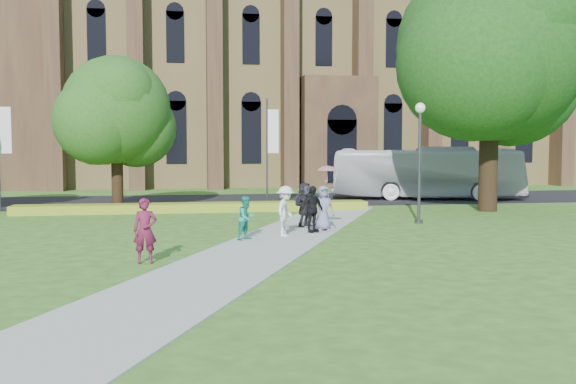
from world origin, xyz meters
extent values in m
plane|color=#375A1B|center=(0.00, 0.00, 0.00)|extent=(160.00, 160.00, 0.00)
cube|color=black|center=(0.00, 20.00, 0.01)|extent=(160.00, 10.00, 0.02)
cube|color=#B2B2A8|center=(0.00, 1.00, 0.02)|extent=(15.58, 28.54, 0.04)
cube|color=gold|center=(-2.00, 13.20, 0.23)|extent=(18.00, 1.40, 0.45)
cube|color=brown|center=(10.00, 40.00, 8.50)|extent=(52.00, 16.00, 17.00)
cube|color=brown|center=(-14.50, 33.00, 10.50)|extent=(3.50, 3.50, 21.00)
cube|color=brown|center=(10.00, 31.00, 4.50)|extent=(6.00, 2.50, 9.00)
cylinder|color=#38383D|center=(7.50, 6.50, 2.40)|extent=(0.14, 0.14, 4.80)
sphere|color=white|center=(7.50, 6.50, 5.02)|extent=(0.44, 0.44, 0.44)
cylinder|color=#38383D|center=(7.50, 6.50, 0.07)|extent=(0.36, 0.36, 0.15)
cylinder|color=#332114|center=(13.00, 11.00, 3.30)|extent=(0.96, 0.96, 6.60)
sphere|color=#133C10|center=(13.00, 11.00, 8.40)|extent=(9.60, 9.60, 9.60)
cylinder|color=#332114|center=(-6.00, 14.50, 2.06)|extent=(0.60, 0.60, 4.12)
sphere|color=#1C4E17|center=(-6.00, 14.50, 5.25)|extent=(5.60, 5.60, 5.60)
cylinder|color=#38383D|center=(2.00, 15.20, 3.00)|extent=(0.10, 0.10, 6.00)
cube|color=white|center=(2.35, 15.20, 4.20)|extent=(0.60, 0.02, 2.40)
cube|color=white|center=(-11.65, 15.20, 4.20)|extent=(0.60, 0.02, 2.40)
imported|color=silver|center=(12.73, 18.78, 1.69)|extent=(12.32, 5.66, 3.34)
imported|color=maroon|center=(-3.77, -1.44, 0.96)|extent=(0.67, 0.44, 1.84)
imported|color=#1C8D76|center=(-0.46, 2.55, 0.82)|extent=(0.96, 0.94, 1.56)
imported|color=silver|center=(1.04, 3.12, 0.97)|extent=(1.16, 1.39, 1.87)
imported|color=black|center=(2.23, 4.06, 0.94)|extent=(1.13, 0.92, 1.80)
imported|color=slate|center=(2.78, 4.55, 0.93)|extent=(0.94, 0.68, 1.77)
imported|color=#26242C|center=(2.30, 5.88, 0.96)|extent=(1.59, 1.61, 1.85)
imported|color=#D294A5|center=(2.96, 4.65, 2.16)|extent=(0.94, 0.94, 0.70)
camera|label=1|loc=(-2.79, -19.99, 3.32)|focal=40.00mm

